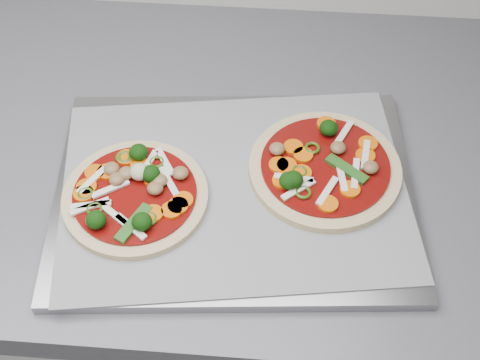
{
  "coord_description": "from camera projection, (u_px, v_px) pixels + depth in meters",
  "views": [
    {
      "loc": [
        0.48,
        0.7,
        1.57
      ],
      "look_at": [
        0.44,
        1.22,
        0.93
      ],
      "focal_mm": 50.0,
      "sensor_mm": 36.0,
      "label": 1
    }
  ],
  "objects": [
    {
      "name": "parchment",
      "position": [
        235.0,
        188.0,
        0.83
      ],
      "size": [
        0.47,
        0.37,
        0.0
      ],
      "primitive_type": "cube",
      "rotation": [
        0.0,
        0.0,
        0.15
      ],
      "color": "gray",
      "rests_on": "baking_tray"
    },
    {
      "name": "pizza_left",
      "position": [
        134.0,
        194.0,
        0.81
      ],
      "size": [
        0.22,
        0.22,
        0.03
      ],
      "rotation": [
        0.0,
        0.0,
        0.27
      ],
      "color": "#D9BC89",
      "rests_on": "parchment"
    },
    {
      "name": "pizza_right",
      "position": [
        323.0,
        167.0,
        0.84
      ],
      "size": [
        0.24,
        0.24,
        0.03
      ],
      "rotation": [
        0.0,
        0.0,
        -0.28
      ],
      "color": "#D9BC89",
      "rests_on": "parchment"
    },
    {
      "name": "base_cabinet",
      "position": [
        17.0,
        296.0,
        1.28
      ],
      "size": [
        3.6,
        0.6,
        0.86
      ],
      "primitive_type": "cube",
      "color": "silver",
      "rests_on": "ground"
    },
    {
      "name": "baking_tray",
      "position": [
        235.0,
        192.0,
        0.83
      ],
      "size": [
        0.47,
        0.37,
        0.01
      ],
      "primitive_type": "cube",
      "rotation": [
        0.0,
        0.0,
        0.09
      ],
      "color": "gray",
      "rests_on": "countertop"
    }
  ]
}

